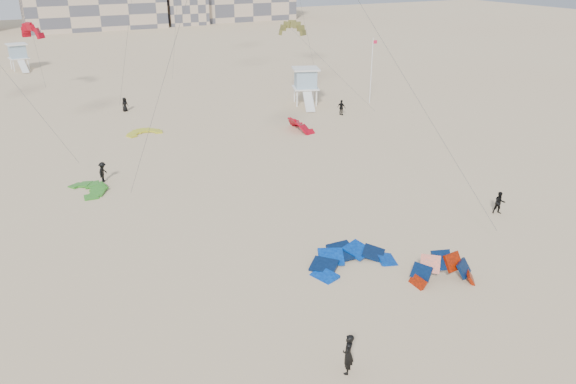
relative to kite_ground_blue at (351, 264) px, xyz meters
name	(u,v)px	position (x,y,z in m)	size (l,w,h in m)	color
ground	(340,330)	(-3.93, -5.08, 0.00)	(320.00, 320.00, 0.00)	#CEB68A
kite_ground_blue	(351,264)	(0.00, 0.00, 0.00)	(5.04, 5.19, 1.14)	#0347BF
kite_ground_orange	(442,281)	(3.50, -3.84, 0.00)	(3.67, 2.59, 2.56)	red
kite_ground_green	(89,191)	(-12.01, 18.43, 0.00)	(3.46, 3.65, 0.59)	green
kite_ground_red_far	(301,130)	(10.11, 25.29, 0.00)	(3.74, 3.22, 2.17)	red
kite_ground_yellow	(144,134)	(-4.61, 31.37, 0.00)	(3.21, 3.37, 0.45)	gold
kitesurfer_main	(348,354)	(-5.20, -7.72, 0.96)	(0.70, 0.46, 1.93)	black
kitesurfer_b	(500,203)	(12.93, 1.24, 0.81)	(0.78, 0.61, 1.61)	black
kitesurfer_c	(103,172)	(-10.60, 19.83, 0.82)	(1.06, 0.61, 1.64)	black
kitesurfer_d	(341,108)	(16.93, 28.43, 0.86)	(1.01, 0.42, 1.72)	black
kitesurfer_e	(125,104)	(-4.43, 41.11, 0.80)	(0.79, 0.51, 1.61)	black
kitesurfer_f	(310,72)	(23.78, 48.21, 0.87)	(1.62, 0.51, 1.74)	black
kite_fly_olive	(292,29)	(14.64, 36.19, 8.64)	(6.62, 13.42, 8.74)	brown
kite_fly_red	(32,32)	(-12.27, 53.10, 8.00)	(4.73, 4.70, 8.32)	red
lifeguard_tower_near	(306,86)	(15.75, 34.71, 2.14)	(3.92, 6.40, 4.33)	white
lifeguard_tower_far	(18,57)	(-13.74, 74.14, 1.98)	(3.20, 5.67, 4.00)	white
flagpole	(372,69)	(23.01, 31.66, 4.06)	(0.63, 0.10, 7.73)	white
condo_mid	(93,2)	(6.07, 124.92, 6.00)	(32.00, 16.00, 12.00)	#BFA78C
condo_fill_right	(184,4)	(28.07, 122.92, 5.00)	(10.00, 10.00, 10.00)	#BFA78C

